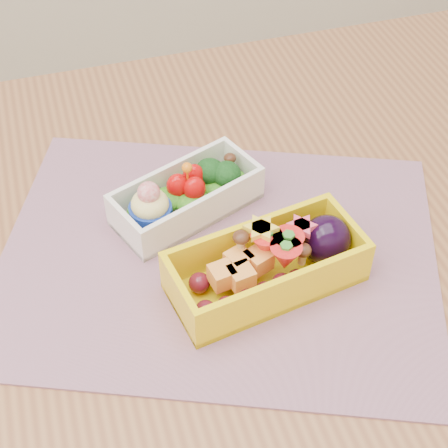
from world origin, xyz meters
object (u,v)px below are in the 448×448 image
object	(u,v)px
table	(219,321)
bento_yellow	(271,264)
placemat	(218,255)
bento_white	(186,196)

from	to	relation	value
table	bento_yellow	bearing A→B (deg)	-45.60
table	placemat	world-z (taller)	placemat
placemat	bento_white	size ratio (longest dim) A/B	2.55
table	bento_white	distance (m)	0.15
placemat	bento_yellow	bearing A→B (deg)	-52.94
placemat	bento_yellow	size ratio (longest dim) A/B	2.23
bento_white	table	bearing A→B (deg)	-102.55
placemat	bento_yellow	world-z (taller)	bento_yellow
table	placemat	size ratio (longest dim) A/B	2.69
placemat	bento_white	world-z (taller)	bento_white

